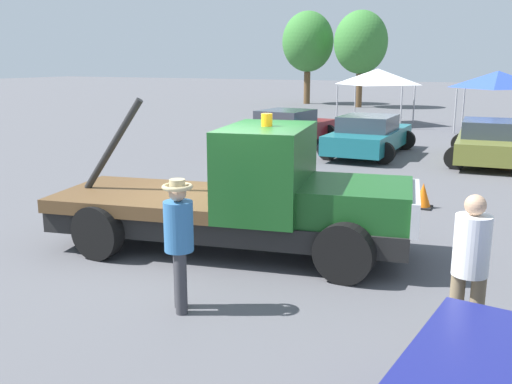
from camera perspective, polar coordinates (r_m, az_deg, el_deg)
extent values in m
plane|color=#545459|center=(9.67, -2.68, -5.78)|extent=(160.00, 160.00, 0.00)
cube|color=black|center=(9.51, -2.72, -2.77)|extent=(6.07, 2.90, 0.35)
cube|color=#19511E|center=(9.00, 10.10, -0.92)|extent=(1.93, 2.00, 0.55)
cube|color=silver|center=(8.98, 15.60, -1.41)|extent=(0.46, 1.82, 0.50)
cube|color=#19511E|center=(9.14, 1.06, 2.23)|extent=(1.64, 2.24, 1.40)
cube|color=brown|center=(9.97, -10.75, -0.56)|extent=(3.25, 2.55, 0.22)
cylinder|color=black|center=(10.08, -14.11, 4.57)|extent=(1.19, 0.34, 1.63)
cylinder|color=orange|center=(9.02, 1.09, 7.23)|extent=(0.18, 0.18, 0.20)
cylinder|color=black|center=(10.07, 10.00, -2.57)|extent=(0.88, 0.26, 0.88)
cylinder|color=black|center=(8.23, 8.78, -6.08)|extent=(0.88, 0.26, 0.88)
cylinder|color=black|center=(11.08, -10.57, -1.16)|extent=(0.88, 0.26, 0.88)
cylinder|color=black|center=(9.44, -15.57, -3.92)|extent=(0.88, 0.26, 0.88)
cylinder|color=#847051|center=(6.83, 19.36, -10.96)|extent=(0.16, 0.16, 0.84)
cylinder|color=#847051|center=(6.82, 21.16, -11.16)|extent=(0.16, 0.16, 0.84)
cylinder|color=white|center=(6.57, 20.77, -5.02)|extent=(0.39, 0.39, 0.67)
sphere|color=tan|center=(6.45, 21.09, -1.23)|extent=(0.23, 0.23, 0.23)
cylinder|color=#38383D|center=(7.44, -7.66, -8.50)|extent=(0.15, 0.15, 0.80)
cylinder|color=#38383D|center=(7.25, -7.50, -9.07)|extent=(0.15, 0.15, 0.80)
cylinder|color=teal|center=(7.11, -7.75, -3.41)|extent=(0.37, 0.37, 0.63)
sphere|color=tan|center=(7.01, -7.86, -0.08)|extent=(0.22, 0.22, 0.22)
torus|color=tan|center=(6.99, -7.88, 0.52)|extent=(0.38, 0.38, 0.05)
cylinder|color=tan|center=(6.98, -7.89, 0.87)|extent=(0.19, 0.19, 0.10)
cube|color=maroon|center=(21.42, 3.27, 6.10)|extent=(2.29, 4.71, 0.60)
cube|color=#333D47|center=(21.16, 3.00, 7.52)|extent=(1.83, 2.05, 0.50)
cylinder|color=black|center=(23.23, 3.07, 6.15)|extent=(0.68, 0.22, 0.68)
cylinder|color=black|center=(22.45, 7.16, 5.83)|extent=(0.68, 0.22, 0.68)
cylinder|color=black|center=(20.55, -0.99, 5.27)|extent=(0.68, 0.22, 0.68)
cylinder|color=black|center=(19.67, 3.49, 4.90)|extent=(0.68, 0.22, 0.68)
cube|color=#196670|center=(19.65, 11.25, 5.25)|extent=(1.89, 4.83, 0.60)
cube|color=#333D47|center=(19.36, 11.14, 6.78)|extent=(1.66, 2.03, 0.50)
cylinder|color=black|center=(21.48, 10.04, 5.41)|extent=(0.68, 0.22, 0.68)
cylinder|color=black|center=(21.07, 14.72, 5.04)|extent=(0.68, 0.22, 0.68)
cylinder|color=black|center=(18.37, 7.22, 4.24)|extent=(0.68, 0.22, 0.68)
cylinder|color=black|center=(17.89, 12.66, 3.80)|extent=(0.68, 0.22, 0.68)
cube|color=olive|center=(19.21, 22.40, 4.34)|extent=(2.24, 4.83, 0.60)
cube|color=#333D47|center=(18.91, 22.55, 5.89)|extent=(1.82, 2.09, 0.50)
cylinder|color=black|center=(20.84, 19.85, 4.61)|extent=(0.68, 0.22, 0.68)
cylinder|color=black|center=(17.67, 19.37, 3.26)|extent=(0.68, 0.22, 0.68)
cylinder|color=#9E9EA3|center=(28.02, 8.10, 8.53)|extent=(0.07, 0.07, 1.96)
cylinder|color=#9E9EA3|center=(27.24, 14.31, 8.14)|extent=(0.07, 0.07, 1.96)
cylinder|color=#9E9EA3|center=(30.94, 9.87, 8.89)|extent=(0.07, 0.07, 1.96)
cylinder|color=#9E9EA3|center=(30.24, 15.52, 8.52)|extent=(0.07, 0.07, 1.96)
pyramid|color=white|center=(29.00, 12.08, 11.22)|extent=(3.07, 3.07, 0.76)
cylinder|color=#9E9EA3|center=(26.38, 19.31, 7.63)|extent=(0.07, 0.07, 1.92)
cylinder|color=#9E9EA3|center=(29.36, 20.03, 8.05)|extent=(0.07, 0.07, 1.92)
pyramid|color=#2D4CB7|center=(27.68, 23.03, 10.32)|extent=(3.00, 3.00, 0.75)
cylinder|color=brown|center=(42.54, 5.12, 10.33)|extent=(0.46, 0.46, 2.30)
ellipsoid|color=#387A33|center=(42.51, 5.21, 14.76)|extent=(3.68, 3.68, 4.27)
cylinder|color=brown|center=(39.81, 10.24, 9.95)|extent=(0.45, 0.45, 2.23)
ellipsoid|color=#387A33|center=(39.78, 10.43, 14.53)|extent=(3.56, 3.56, 4.14)
cube|color=black|center=(12.84, 16.29, -1.45)|extent=(0.40, 0.40, 0.04)
cone|color=orange|center=(12.78, 16.36, -0.34)|extent=(0.36, 0.36, 0.55)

